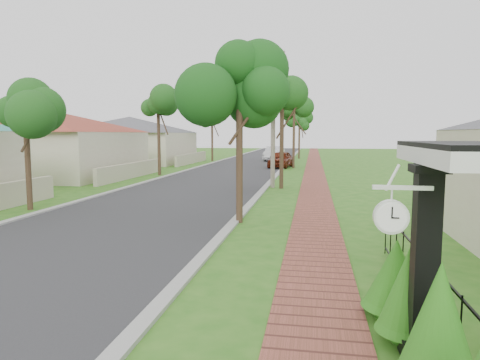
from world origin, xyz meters
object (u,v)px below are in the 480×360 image
Objects in this scene: parked_car_white at (274,154)px; porch_post at (424,274)px; utility_pole at (273,116)px; station_clock at (392,214)px; near_tree at (239,84)px; parked_car_red at (281,159)px.

porch_post is at bearing -77.63° from parked_car_white.
station_clock is (3.05, -17.73, -1.88)m from utility_pole.
parked_car_white is 0.84× the size of near_tree.
parked_car_red is 0.88× the size of parked_car_white.
parked_car_red is at bearing 92.51° from utility_pole.
porch_post reaches higher than parked_car_red.
parked_car_white is 23.28m from utility_pole.
station_clock is at bearing -140.80° from porch_post.
utility_pole is at bearing 99.77° from station_clock.
near_tree reaches higher than parked_car_red.
utility_pole is (0.61, -13.82, 3.13)m from parked_car_red.
parked_car_white is at bearing 93.19° from near_tree.
porch_post is at bearing -78.45° from utility_pole.
porch_post is 3.75× the size of station_clock.
porch_post is 31.43m from parked_car_red.
station_clock is (3.26, -8.40, -2.51)m from near_tree.
parked_car_red is at bearing 96.61° from station_clock.
near_tree is at bearing 111.21° from station_clock.
near_tree reaches higher than parked_car_white.
utility_pole is (2.01, -22.99, 3.06)m from parked_car_white.
parked_car_white is 41.05m from station_clock.
parked_car_white is at bearing 97.84° from porch_post.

